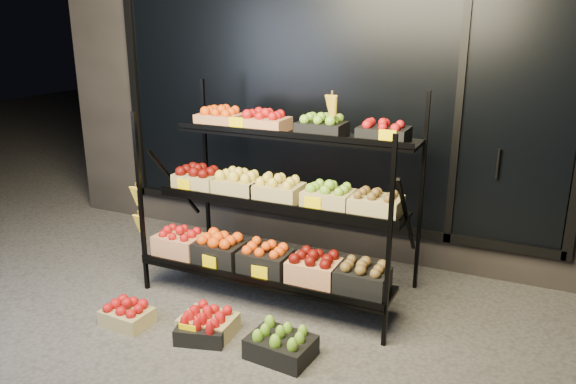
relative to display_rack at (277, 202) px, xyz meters
The scene contains 8 objects.
ground 0.99m from the display_rack, 89.23° to the right, with size 24.00×24.00×0.00m, color #514F4C.
building 2.21m from the display_rack, 89.76° to the left, with size 6.00×2.08×3.50m.
display_rack is the anchor object (origin of this frame).
tag_floor_a 1.25m from the display_rack, 101.51° to the right, with size 0.13×0.01×0.12m, color #FFD900.
floor_crate_left 1.42m from the display_rack, 129.37° to the right, with size 0.36×0.28×0.18m.
floor_crate_midleft 1.15m from the display_rack, 99.69° to the right, with size 0.41×0.34×0.18m.
floor_crate_midright 1.07m from the display_rack, 101.65° to the right, with size 0.40×0.30×0.20m.
floor_crate_right 1.18m from the display_rack, 62.45° to the right, with size 0.45×0.35×0.21m.
Camera 1 is at (1.86, -3.21, 2.18)m, focal length 35.00 mm.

